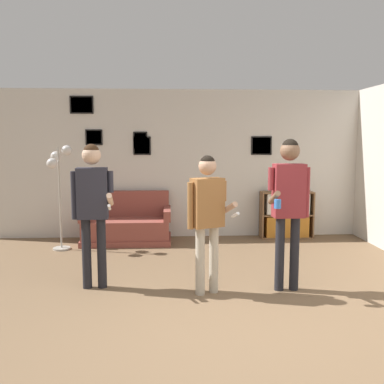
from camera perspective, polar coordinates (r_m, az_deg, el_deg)
The scene contains 9 objects.
ground_plane at distance 4.14m, azimuth 5.84°, elevation -18.82°, with size 20.00×20.00×0.00m, color brown.
wall_back at distance 7.90m, azimuth 1.26°, elevation 3.79°, with size 8.19×0.08×2.70m.
couch at distance 7.64m, azimuth -8.65°, elevation -4.46°, with size 1.54×0.80×0.88m.
bookshelf at distance 8.06m, azimuth 12.48°, elevation -2.98°, with size 0.95×0.30×0.85m.
floor_lamp at distance 7.23m, azimuth -17.34°, elevation 2.52°, with size 0.38×0.41×1.71m.
person_player_foreground_left at distance 5.23m, azimuth -13.12°, elevation -1.03°, with size 0.52×0.45×1.75m.
person_player_foreground_center at distance 4.93m, azimuth 2.06°, elevation -2.44°, with size 0.58×0.39×1.62m.
person_watcher_holding_cup at distance 5.14m, azimuth 12.77°, elevation -0.66°, with size 0.50×0.45×1.81m.
drinking_cup at distance 7.95m, azimuth 11.56°, elevation 0.43°, with size 0.09×0.09×0.11m.
Camera 1 is at (-0.59, -3.68, 1.80)m, focal length 40.00 mm.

